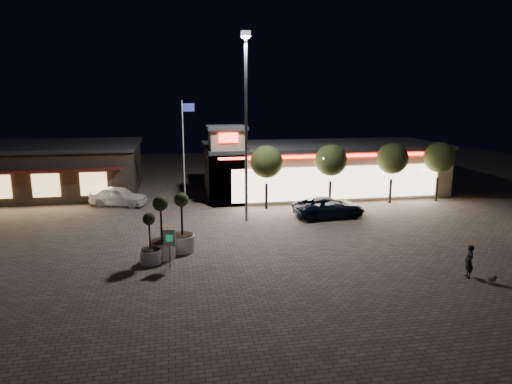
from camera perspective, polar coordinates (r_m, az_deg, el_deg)
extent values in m
plane|color=#685D54|center=(23.50, -2.95, -9.05)|extent=(90.00, 90.00, 0.00)
cube|color=tan|center=(40.35, 8.26, 2.79)|extent=(20.00, 8.00, 4.00)
cube|color=#262628|center=(40.06, 8.36, 5.83)|extent=(20.40, 8.40, 0.30)
cube|color=#FFE6BF|center=(36.66, 10.24, 1.14)|extent=(17.00, 0.12, 2.60)
cube|color=red|center=(36.29, 10.38, 4.47)|extent=(19.00, 0.10, 0.18)
cube|color=tan|center=(35.70, -3.68, 3.14)|extent=(2.60, 2.60, 5.80)
cube|color=#262628|center=(35.35, -3.75, 8.03)|extent=(3.00, 3.00, 0.30)
cube|color=red|center=(34.07, -3.47, 6.78)|extent=(1.40, 0.10, 0.70)
cube|color=#382D23|center=(43.71, -25.12, 2.48)|extent=(16.00, 10.00, 4.00)
cube|color=#262628|center=(43.45, -25.37, 5.27)|extent=(16.40, 10.40, 0.30)
cube|color=#591E19|center=(38.47, -27.21, 2.31)|extent=(14.40, 0.80, 0.15)
cube|color=#FFC172|center=(38.58, -24.76, 0.75)|extent=(2.00, 0.12, 1.80)
cube|color=#FFC172|center=(37.85, -19.63, 0.97)|extent=(2.00, 0.12, 1.80)
cylinder|color=gray|center=(30.21, -1.25, 7.43)|extent=(0.20, 0.20, 12.00)
cube|color=gray|center=(30.33, -1.31, 19.19)|extent=(0.60, 0.40, 0.35)
cube|color=white|center=(30.31, -1.30, 18.81)|extent=(0.45, 0.30, 0.08)
cylinder|color=white|center=(35.03, -9.03, 4.66)|extent=(0.10, 0.10, 8.00)
cube|color=navy|center=(34.77, -8.47, 10.41)|extent=(0.90, 0.04, 0.60)
cylinder|color=#332319|center=(34.26, 1.30, -0.53)|extent=(0.20, 0.20, 1.92)
sphere|color=#2D3819|center=(33.78, 1.33, 3.80)|extent=(2.42, 2.42, 2.42)
cylinder|color=#332319|center=(35.58, 9.22, -0.20)|extent=(0.20, 0.20, 1.92)
sphere|color=#2D3819|center=(35.12, 9.36, 3.96)|extent=(2.42, 2.42, 2.42)
cylinder|color=#332319|center=(37.52, 16.44, 0.09)|extent=(0.20, 0.20, 1.92)
sphere|color=#2D3819|center=(37.09, 16.68, 4.04)|extent=(2.42, 2.42, 2.42)
cylinder|color=#332319|center=(39.47, 21.64, 0.31)|extent=(0.20, 0.20, 1.92)
sphere|color=#2D3819|center=(39.05, 21.94, 4.06)|extent=(2.42, 2.42, 2.42)
imported|color=black|center=(32.44, 9.14, -1.88)|extent=(5.21, 2.67, 1.41)
imported|color=white|center=(36.82, -16.81, -0.49)|extent=(4.76, 3.21, 1.51)
imported|color=black|center=(23.88, 25.09, -7.85)|extent=(0.50, 0.65, 1.59)
cube|color=#59514C|center=(23.71, 27.41, -9.72)|extent=(0.36, 0.20, 0.18)
sphere|color=#59514C|center=(23.83, 27.73, -9.46)|extent=(0.16, 0.16, 0.16)
cylinder|color=silver|center=(24.76, -11.62, -7.04)|extent=(1.36, 1.36, 0.91)
cylinder|color=black|center=(24.61, -11.67, -5.99)|extent=(1.18, 1.18, 0.07)
cylinder|color=#332319|center=(24.31, -11.78, -3.62)|extent=(0.11, 0.11, 2.04)
sphere|color=#2D3819|center=(24.07, -11.88, -1.41)|extent=(0.80, 0.80, 0.80)
cylinder|color=silver|center=(24.15, -13.02, -7.84)|extent=(1.08, 1.08, 0.72)
cylinder|color=black|center=(24.03, -13.06, -6.99)|extent=(0.94, 0.94, 0.05)
cylinder|color=#332319|center=(23.77, -13.16, -5.08)|extent=(0.09, 0.09, 1.62)
sphere|color=#2D3819|center=(23.56, -13.25, -3.30)|extent=(0.63, 0.63, 0.63)
cylinder|color=silver|center=(25.57, -9.15, -6.33)|extent=(1.35, 1.35, 0.90)
cylinder|color=black|center=(25.43, -9.18, -5.33)|extent=(1.17, 1.17, 0.07)
cylinder|color=#332319|center=(25.13, -9.26, -3.06)|extent=(0.11, 0.11, 2.02)
sphere|color=#2D3819|center=(24.90, -9.34, -0.94)|extent=(0.78, 0.78, 0.78)
cylinder|color=gray|center=(23.32, -10.70, -7.86)|extent=(0.08, 0.08, 1.19)
cube|color=white|center=(23.01, -10.79, -5.65)|extent=(0.62, 0.30, 0.84)
cube|color=#189454|center=(22.98, -10.79, -5.68)|extent=(0.33, 0.15, 0.35)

